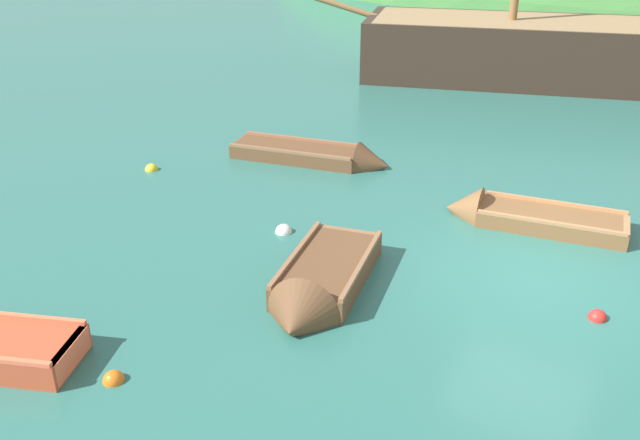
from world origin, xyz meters
TOP-DOWN VIEW (x-y plane):
  - ground_plane at (0.00, 0.00)m, footprint 120.00×120.00m
  - shore_hill at (-4.78, 34.17)m, footprint 45.73×18.15m
  - sailing_ship at (-1.74, 13.92)m, footprint 17.50×8.10m
  - rowboat_portside at (-2.92, -2.37)m, footprint 1.83×3.30m
  - rowboat_outer_right at (-5.98, 2.92)m, footprint 4.03×1.76m
  - rowboat_far at (-0.83, 2.00)m, footprint 3.60×1.55m
  - buoy_red at (1.16, -0.76)m, footprint 0.29×0.29m
  - buoy_yellow at (-9.16, 0.44)m, footprint 0.31×0.31m
  - buoy_orange at (-4.22, -5.65)m, footprint 0.30×0.30m
  - buoy_white at (-4.68, -0.73)m, footprint 0.33×0.33m

SIDE VIEW (x-z plane):
  - ground_plane at x=0.00m, z-range 0.00..0.00m
  - shore_hill at x=-4.78m, z-range -5.80..5.80m
  - buoy_red at x=1.16m, z-range -0.15..0.15m
  - buoy_yellow at x=-9.16m, z-range -0.15..0.15m
  - buoy_orange at x=-4.22m, z-range -0.15..0.15m
  - buoy_white at x=-4.68m, z-range -0.16..0.16m
  - rowboat_far at x=-0.83m, z-range -0.42..0.61m
  - rowboat_outer_right at x=-5.98m, z-range -0.40..0.60m
  - rowboat_portside at x=-2.92m, z-range -0.45..0.74m
  - sailing_ship at x=-1.74m, z-range -5.53..7.08m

